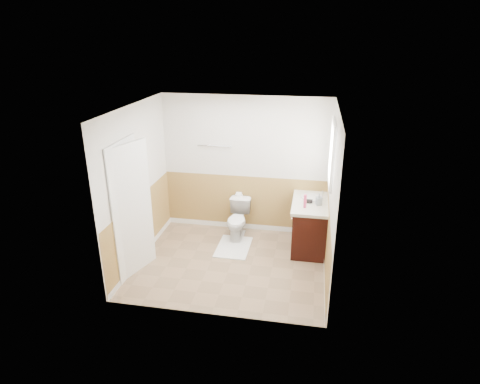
% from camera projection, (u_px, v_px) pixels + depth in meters
% --- Properties ---
extents(floor, '(3.00, 3.00, 0.00)m').
position_uv_depth(floor, '(231.00, 263.00, 6.59)').
color(floor, '#8C7051').
rests_on(floor, ground).
extents(ceiling, '(3.00, 3.00, 0.00)m').
position_uv_depth(ceiling, '(230.00, 108.00, 5.67)').
color(ceiling, white).
rests_on(ceiling, floor).
extents(wall_back, '(3.00, 0.00, 3.00)m').
position_uv_depth(wall_back, '(245.00, 165.00, 7.32)').
color(wall_back, silver).
rests_on(wall_back, floor).
extents(wall_front, '(3.00, 0.00, 3.00)m').
position_uv_depth(wall_front, '(209.00, 230.00, 4.94)').
color(wall_front, silver).
rests_on(wall_front, floor).
extents(wall_left, '(0.00, 3.00, 3.00)m').
position_uv_depth(wall_left, '(137.00, 185.00, 6.38)').
color(wall_left, silver).
rests_on(wall_left, floor).
extents(wall_right, '(0.00, 3.00, 3.00)m').
position_uv_depth(wall_right, '(332.00, 198.00, 5.87)').
color(wall_right, silver).
rests_on(wall_right, floor).
extents(wainscot_back, '(3.00, 0.00, 3.00)m').
position_uv_depth(wainscot_back, '(245.00, 204.00, 7.58)').
color(wainscot_back, olive).
rests_on(wainscot_back, floor).
extents(wainscot_front, '(3.00, 0.00, 3.00)m').
position_uv_depth(wainscot_front, '(211.00, 282.00, 5.22)').
color(wainscot_front, olive).
rests_on(wainscot_front, floor).
extents(wainscot_left, '(0.00, 2.60, 2.60)m').
position_uv_depth(wainscot_left, '(142.00, 228.00, 6.65)').
color(wainscot_left, olive).
rests_on(wainscot_left, floor).
extents(wainscot_right, '(0.00, 2.60, 2.60)m').
position_uv_depth(wainscot_right, '(327.00, 244.00, 6.15)').
color(wainscot_right, olive).
rests_on(wainscot_right, floor).
extents(toilet, '(0.39, 0.67, 0.69)m').
position_uv_depth(toilet, '(238.00, 220.00, 7.30)').
color(toilet, white).
rests_on(toilet, floor).
extents(bath_mat, '(0.55, 0.80, 0.02)m').
position_uv_depth(bath_mat, '(233.00, 247.00, 7.06)').
color(bath_mat, white).
rests_on(bath_mat, floor).
extents(vanity_cabinet, '(0.55, 1.10, 0.80)m').
position_uv_depth(vanity_cabinet, '(310.00, 225.00, 6.97)').
color(vanity_cabinet, black).
rests_on(vanity_cabinet, floor).
extents(vanity_knob_left, '(0.03, 0.03, 0.03)m').
position_uv_depth(vanity_knob_left, '(292.00, 218.00, 6.88)').
color(vanity_knob_left, silver).
rests_on(vanity_knob_left, vanity_cabinet).
extents(vanity_knob_right, '(0.03, 0.03, 0.03)m').
position_uv_depth(vanity_knob_right, '(293.00, 214.00, 7.06)').
color(vanity_knob_right, '#BBBBC2').
rests_on(vanity_knob_right, vanity_cabinet).
extents(countertop, '(0.60, 1.15, 0.05)m').
position_uv_depth(countertop, '(311.00, 202.00, 6.82)').
color(countertop, beige).
rests_on(countertop, vanity_cabinet).
extents(sink_basin, '(0.36, 0.36, 0.02)m').
position_uv_depth(sink_basin, '(311.00, 197.00, 6.94)').
color(sink_basin, silver).
rests_on(sink_basin, countertop).
extents(faucet, '(0.02, 0.02, 0.14)m').
position_uv_depth(faucet, '(322.00, 195.00, 6.89)').
color(faucet, silver).
rests_on(faucet, countertop).
extents(lotion_bottle, '(0.05, 0.05, 0.22)m').
position_uv_depth(lotion_bottle, '(305.00, 201.00, 6.52)').
color(lotion_bottle, '#D43664').
rests_on(lotion_bottle, countertop).
extents(soap_dispenser, '(0.12, 0.12, 0.20)m').
position_uv_depth(soap_dispenser, '(319.00, 199.00, 6.62)').
color(soap_dispenser, gray).
rests_on(soap_dispenser, countertop).
extents(hair_dryer_body, '(0.14, 0.07, 0.07)m').
position_uv_depth(hair_dryer_body, '(308.00, 201.00, 6.72)').
color(hair_dryer_body, black).
rests_on(hair_dryer_body, countertop).
extents(hair_dryer_handle, '(0.03, 0.03, 0.07)m').
position_uv_depth(hair_dryer_handle, '(306.00, 202.00, 6.74)').
color(hair_dryer_handle, black).
rests_on(hair_dryer_handle, countertop).
extents(mirror_panel, '(0.02, 0.35, 0.90)m').
position_uv_depth(mirror_panel, '(330.00, 157.00, 6.77)').
color(mirror_panel, silver).
rests_on(mirror_panel, wall_right).
extents(window_frame, '(0.04, 0.80, 1.00)m').
position_uv_depth(window_frame, '(332.00, 154.00, 6.23)').
color(window_frame, white).
rests_on(window_frame, wall_right).
extents(window_glass, '(0.01, 0.70, 0.90)m').
position_uv_depth(window_glass, '(333.00, 154.00, 6.23)').
color(window_glass, white).
rests_on(window_glass, wall_right).
extents(door, '(0.29, 0.78, 2.04)m').
position_uv_depth(door, '(132.00, 210.00, 6.03)').
color(door, white).
rests_on(door, wall_left).
extents(door_frame, '(0.02, 0.92, 2.10)m').
position_uv_depth(door_frame, '(127.00, 209.00, 6.04)').
color(door_frame, white).
rests_on(door_frame, wall_left).
extents(door_knob, '(0.06, 0.06, 0.06)m').
position_uv_depth(door_knob, '(145.00, 206.00, 6.35)').
color(door_knob, silver).
rests_on(door_knob, door).
extents(towel_bar, '(0.62, 0.02, 0.02)m').
position_uv_depth(towel_bar, '(214.00, 146.00, 7.23)').
color(towel_bar, silver).
rests_on(towel_bar, wall_back).
extents(tp_holder_bar, '(0.14, 0.02, 0.02)m').
position_uv_depth(tp_holder_bar, '(239.00, 195.00, 7.47)').
color(tp_holder_bar, silver).
rests_on(tp_holder_bar, wall_back).
extents(tp_roll, '(0.10, 0.11, 0.11)m').
position_uv_depth(tp_roll, '(239.00, 195.00, 7.47)').
color(tp_roll, white).
rests_on(tp_roll, tp_holder_bar).
extents(tp_sheet, '(0.10, 0.01, 0.16)m').
position_uv_depth(tp_sheet, '(239.00, 200.00, 7.51)').
color(tp_sheet, white).
rests_on(tp_sheet, tp_roll).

